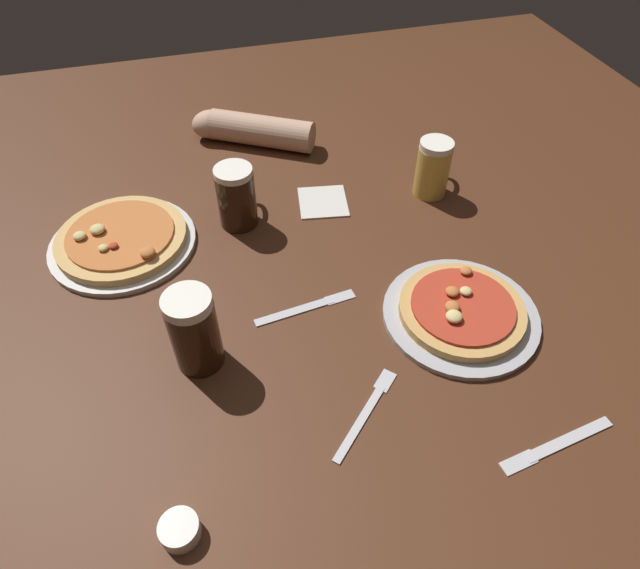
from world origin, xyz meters
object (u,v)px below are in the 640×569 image
(knife_spare, at_px, (557,444))
(beer_mug_dark, at_px, (433,167))
(diner_arm, at_px, (248,129))
(pizza_plate_near, at_px, (461,311))
(fork_left, at_px, (367,411))
(napkin_folded, at_px, (323,201))
(beer_mug_amber, at_px, (193,330))
(pizza_plate_far, at_px, (122,240))
(beer_mug_pale, at_px, (237,196))
(ramekin_sauce, at_px, (180,530))
(knife_right, at_px, (306,307))

(knife_spare, bearing_deg, beer_mug_dark, 83.45)
(knife_spare, height_order, diner_arm, diner_arm)
(pizza_plate_near, xyz_separation_m, knife_spare, (0.03, -0.29, -0.01))
(fork_left, distance_m, knife_spare, 0.31)
(pizza_plate_near, relative_size, knife_spare, 1.41)
(beer_mug_dark, xyz_separation_m, diner_arm, (-0.38, 0.34, -0.03))
(napkin_folded, xyz_separation_m, fork_left, (-0.09, -0.57, -0.00))
(pizza_plate_near, bearing_deg, diner_arm, 110.79)
(knife_spare, bearing_deg, fork_left, 152.74)
(fork_left, bearing_deg, beer_mug_amber, 143.25)
(beer_mug_dark, bearing_deg, pizza_plate_far, 179.94)
(beer_mug_dark, xyz_separation_m, knife_spare, (-0.08, -0.68, -0.07))
(beer_mug_pale, height_order, ramekin_sauce, beer_mug_pale)
(ramekin_sauce, relative_size, knife_right, 0.28)
(pizza_plate_far, distance_m, knife_right, 0.45)
(pizza_plate_far, distance_m, napkin_folded, 0.47)
(ramekin_sauce, bearing_deg, fork_left, 19.65)
(pizza_plate_near, distance_m, napkin_folded, 0.45)
(pizza_plate_near, height_order, knife_right, pizza_plate_near)
(beer_mug_dark, bearing_deg, beer_mug_pale, 178.35)
(pizza_plate_far, relative_size, knife_right, 1.51)
(fork_left, bearing_deg, ramekin_sauce, -160.35)
(ramekin_sauce, distance_m, knife_right, 0.46)
(pizza_plate_far, distance_m, beer_mug_dark, 0.73)
(fork_left, xyz_separation_m, knife_right, (-0.04, 0.25, 0.00))
(knife_right, bearing_deg, pizza_plate_near, -20.19)
(beer_mug_dark, bearing_deg, ramekin_sauce, -135.74)
(napkin_folded, xyz_separation_m, knife_spare, (0.19, -0.71, -0.00))
(pizza_plate_far, xyz_separation_m, diner_arm, (0.34, 0.34, 0.02))
(knife_right, distance_m, diner_arm, 0.62)
(beer_mug_pale, height_order, fork_left, beer_mug_pale)
(beer_mug_pale, relative_size, napkin_folded, 1.21)
(fork_left, relative_size, knife_spare, 0.74)
(pizza_plate_near, relative_size, knife_right, 1.43)
(beer_mug_pale, bearing_deg, fork_left, -78.22)
(pizza_plate_far, bearing_deg, ramekin_sauce, -84.98)
(napkin_folded, relative_size, knife_spare, 0.56)
(pizza_plate_near, height_order, beer_mug_pale, beer_mug_pale)
(knife_spare, bearing_deg, ramekin_sauce, 177.44)
(ramekin_sauce, bearing_deg, pizza_plate_far, 95.02)
(beer_mug_pale, relative_size, ramekin_sauce, 2.50)
(fork_left, height_order, knife_spare, same)
(pizza_plate_near, xyz_separation_m, ramekin_sauce, (-0.56, -0.26, -0.00))
(pizza_plate_near, relative_size, fork_left, 1.90)
(pizza_plate_near, distance_m, knife_spare, 0.29)
(ramekin_sauce, xyz_separation_m, napkin_folded, (0.41, 0.68, -0.01))
(ramekin_sauce, distance_m, diner_arm, 1.03)
(ramekin_sauce, bearing_deg, napkin_folded, 59.11)
(pizza_plate_far, xyz_separation_m, beer_mug_dark, (0.73, -0.00, 0.05))
(pizza_plate_far, distance_m, beer_mug_pale, 0.27)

